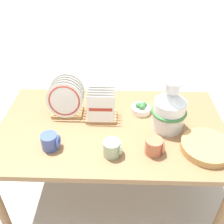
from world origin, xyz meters
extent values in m
plane|color=#B2ADA3|center=(0.00, 0.00, 0.00)|extent=(14.00, 14.00, 0.00)
cube|color=olive|center=(0.00, 0.00, 0.66)|extent=(1.44, 0.85, 0.03)
cylinder|color=olive|center=(-0.67, -0.38, 0.32)|extent=(0.06, 0.06, 0.64)
cylinder|color=olive|center=(0.67, -0.38, 0.32)|extent=(0.06, 0.06, 0.64)
cylinder|color=olive|center=(-0.67, 0.38, 0.32)|extent=(0.06, 0.06, 0.64)
cylinder|color=olive|center=(0.67, 0.38, 0.32)|extent=(0.06, 0.06, 0.64)
cylinder|color=silver|center=(0.35, 0.00, 0.77)|extent=(0.19, 0.19, 0.20)
cone|color=silver|center=(0.35, 0.00, 0.90)|extent=(0.19, 0.19, 0.07)
cylinder|color=silver|center=(0.35, 0.00, 0.97)|extent=(0.08, 0.08, 0.07)
torus|color=silver|center=(0.35, 0.00, 1.01)|extent=(0.12, 0.12, 0.02)
torus|color=#38753D|center=(0.35, 0.00, 0.80)|extent=(0.22, 0.22, 0.02)
cube|color=tan|center=(-0.30, 0.13, 0.68)|extent=(0.20, 0.14, 0.02)
cylinder|color=tan|center=(-0.37, 0.18, 0.73)|extent=(0.01, 0.01, 0.07)
cylinder|color=tan|center=(-0.23, 0.18, 0.73)|extent=(0.01, 0.01, 0.07)
cylinder|color=white|center=(-0.30, 0.07, 0.81)|extent=(0.23, 0.06, 0.23)
torus|color=#B23323|center=(-0.30, 0.07, 0.81)|extent=(0.20, 0.05, 0.20)
cylinder|color=white|center=(-0.30, 0.10, 0.81)|extent=(0.23, 0.06, 0.23)
cylinder|color=white|center=(-0.30, 0.13, 0.81)|extent=(0.23, 0.06, 0.23)
cylinder|color=white|center=(-0.30, 0.16, 0.81)|extent=(0.23, 0.06, 0.23)
cylinder|color=white|center=(-0.30, 0.19, 0.81)|extent=(0.23, 0.06, 0.23)
cube|color=tan|center=(-0.07, 0.08, 0.68)|extent=(0.20, 0.14, 0.02)
cylinder|color=tan|center=(-0.14, 0.14, 0.73)|extent=(0.01, 0.01, 0.07)
cylinder|color=tan|center=(0.00, 0.14, 0.73)|extent=(0.01, 0.01, 0.07)
cube|color=white|center=(-0.07, 0.02, 0.78)|extent=(0.17, 0.04, 0.17)
cube|color=white|center=(-0.07, 0.05, 0.78)|extent=(0.17, 0.04, 0.17)
cube|color=white|center=(-0.07, 0.08, 0.78)|extent=(0.17, 0.04, 0.17)
cube|color=white|center=(-0.07, 0.11, 0.78)|extent=(0.17, 0.04, 0.17)
cube|color=white|center=(-0.07, 0.14, 0.78)|extent=(0.17, 0.04, 0.17)
cube|color=#B23323|center=(-0.07, 0.02, 0.78)|extent=(0.15, 0.01, 0.02)
cylinder|color=tan|center=(0.54, -0.20, 0.68)|extent=(0.29, 0.29, 0.01)
cylinder|color=tan|center=(0.54, -0.20, 0.69)|extent=(0.29, 0.29, 0.01)
cylinder|color=tan|center=(0.54, -0.20, 0.70)|extent=(0.29, 0.29, 0.01)
cylinder|color=tan|center=(0.54, -0.20, 0.70)|extent=(0.29, 0.29, 0.01)
cylinder|color=tan|center=(0.54, -0.20, 0.71)|extent=(0.29, 0.29, 0.01)
cylinder|color=#B76647|center=(0.24, -0.23, 0.72)|extent=(0.10, 0.10, 0.09)
torus|color=#B76647|center=(0.29, -0.23, 0.72)|extent=(0.02, 0.08, 0.08)
cylinder|color=#42569E|center=(-0.35, -0.21, 0.72)|extent=(0.10, 0.10, 0.09)
torus|color=#42569E|center=(-0.30, -0.21, 0.72)|extent=(0.02, 0.08, 0.08)
cylinder|color=#9EB28E|center=(0.01, -0.25, 0.72)|extent=(0.10, 0.10, 0.09)
torus|color=#9EB28E|center=(0.05, -0.25, 0.72)|extent=(0.02, 0.08, 0.08)
cylinder|color=white|center=(0.19, 0.15, 0.70)|extent=(0.13, 0.13, 0.04)
sphere|color=#38753D|center=(0.17, 0.15, 0.73)|extent=(0.04, 0.04, 0.04)
sphere|color=#38753D|center=(0.21, 0.17, 0.73)|extent=(0.04, 0.04, 0.04)
sphere|color=#38753D|center=(0.20, 0.13, 0.73)|extent=(0.04, 0.04, 0.04)
camera|label=1|loc=(0.04, -1.29, 1.74)|focal=42.00mm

